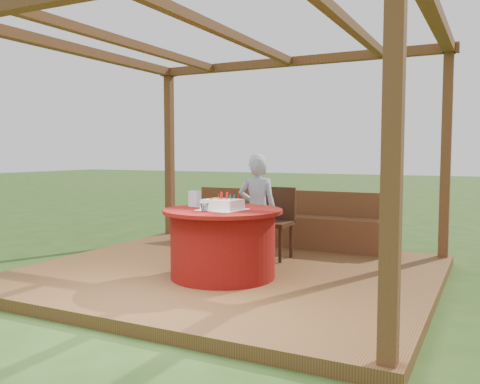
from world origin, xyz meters
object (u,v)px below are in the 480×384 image
chair (275,218)px  elderly_woman (257,207)px  table (223,243)px  gift_bag (195,199)px  bench (285,227)px  drinking_glass (204,208)px  birthday_cake (222,205)px

chair → elderly_woman: elderly_woman is taller
table → gift_bag: 0.61m
table → bench: bearing=92.7°
elderly_woman → gift_bag: size_ratio=7.54×
table → drinking_glass: 0.51m
chair → drinking_glass: (-0.14, -1.52, 0.28)m
gift_bag → drinking_glass: 0.53m
gift_bag → drinking_glass: (0.35, -0.39, -0.04)m
table → birthday_cake: 0.43m
chair → gift_bag: 1.28m
elderly_woman → chair: bearing=64.7°
table → chair: (0.10, 1.21, 0.13)m
birthday_cake → drinking_glass: birthday_cake is taller
gift_bag → elderly_woman: bearing=76.6°
drinking_glass → bench: bearing=91.3°
elderly_woman → drinking_glass: size_ratio=14.22×
table → elderly_woman: 0.99m
birthday_cake → drinking_glass: size_ratio=4.87×
drinking_glass → birthday_cake: bearing=70.9°
elderly_woman → birthday_cake: bearing=-86.4°
bench → chair: size_ratio=3.32×
table → birthday_cake: size_ratio=2.81×
chair → birthday_cake: birthday_cake is taller
gift_bag → table: bearing=-1.0°
table → drinking_glass: bearing=-98.1°
birthday_cake → elderly_woman: bearing=93.6°
bench → elderly_woman: (0.07, -1.13, 0.41)m
drinking_glass → gift_bag: bearing=132.6°
table → drinking_glass: (-0.04, -0.31, 0.41)m
chair → elderly_woman: (-0.13, -0.27, 0.17)m
chair → gift_bag: gift_bag is taller
elderly_woman → birthday_cake: size_ratio=2.92×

